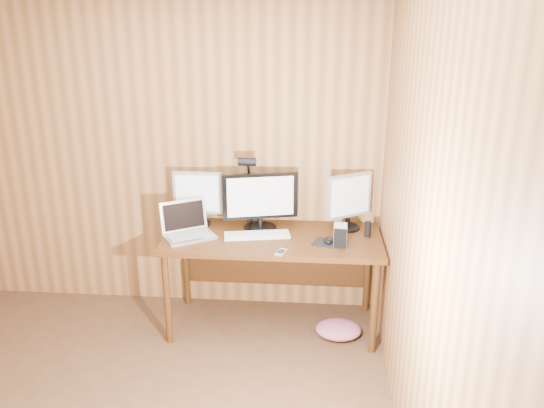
# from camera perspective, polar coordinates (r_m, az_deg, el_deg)

# --- Properties ---
(room_shell) EXTENTS (4.00, 4.00, 4.00)m
(room_shell) POSITION_cam_1_polar(r_m,az_deg,el_deg) (2.53, -24.87, -5.97)
(room_shell) COLOR #50341E
(room_shell) RESTS_ON ground
(desk) EXTENTS (1.60, 0.70, 0.75)m
(desk) POSITION_cam_1_polar(r_m,az_deg,el_deg) (4.03, 0.14, -4.72)
(desk) COLOR #46250E
(desk) RESTS_ON floor
(monitor_center) EXTENTS (0.56, 0.25, 0.44)m
(monitor_center) POSITION_cam_1_polar(r_m,az_deg,el_deg) (3.97, -1.28, 0.36)
(monitor_center) COLOR black
(monitor_center) RESTS_ON desk
(monitor_left) EXTENTS (0.38, 0.18, 0.43)m
(monitor_left) POSITION_cam_1_polar(r_m,az_deg,el_deg) (4.10, -7.98, 0.76)
(monitor_left) COLOR black
(monitor_left) RESTS_ON desk
(monitor_right) EXTENTS (0.34, 0.24, 0.43)m
(monitor_right) POSITION_cam_1_polar(r_m,az_deg,el_deg) (4.02, 8.27, 0.43)
(monitor_right) COLOR black
(monitor_right) RESTS_ON desk
(laptop) EXTENTS (0.44, 0.41, 0.25)m
(laptop) POSITION_cam_1_polar(r_m,az_deg,el_deg) (3.96, -9.13, -2.51)
(laptop) COLOR silver
(laptop) RESTS_ON desk
(keyboard) EXTENTS (0.50, 0.23, 0.02)m
(keyboard) POSITION_cam_1_polar(r_m,az_deg,el_deg) (3.91, -1.63, -3.34)
(keyboard) COLOR white
(keyboard) RESTS_ON desk
(mousepad) EXTENTS (0.25, 0.22, 0.00)m
(mousepad) POSITION_cam_1_polar(r_m,az_deg,el_deg) (3.82, 6.07, -4.17)
(mousepad) COLOR black
(mousepad) RESTS_ON desk
(mouse) EXTENTS (0.11, 0.13, 0.04)m
(mouse) POSITION_cam_1_polar(r_m,az_deg,el_deg) (3.81, 6.08, -3.88)
(mouse) COLOR black
(mouse) RESTS_ON mousepad
(hard_drive) EXTENTS (0.10, 0.14, 0.15)m
(hard_drive) POSITION_cam_1_polar(r_m,az_deg,el_deg) (3.77, 7.35, -3.34)
(hard_drive) COLOR silver
(hard_drive) RESTS_ON desk
(phone) EXTENTS (0.09, 0.12, 0.02)m
(phone) POSITION_cam_1_polar(r_m,az_deg,el_deg) (3.63, 0.99, -5.21)
(phone) COLOR silver
(phone) RESTS_ON desk
(speaker) EXTENTS (0.05, 0.05, 0.12)m
(speaker) POSITION_cam_1_polar(r_m,az_deg,el_deg) (3.96, 10.27, -2.69)
(speaker) COLOR black
(speaker) RESTS_ON desk
(desk_lamp) EXTENTS (0.13, 0.19, 0.59)m
(desk_lamp) POSITION_cam_1_polar(r_m,az_deg,el_deg) (4.04, -2.56, 2.62)
(desk_lamp) COLOR black
(desk_lamp) RESTS_ON desk
(fabric_pile) EXTENTS (0.41, 0.37, 0.11)m
(fabric_pile) POSITION_cam_1_polar(r_m,az_deg,el_deg) (4.13, 7.14, -13.26)
(fabric_pile) COLOR #BB5A79
(fabric_pile) RESTS_ON floor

